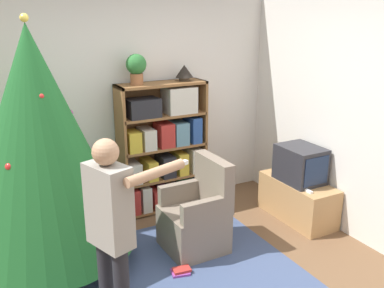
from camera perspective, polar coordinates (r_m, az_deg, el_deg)
name	(u,v)px	position (r m, az deg, el deg)	size (l,w,h in m)	color
wall_back	(115,102)	(4.89, -10.23, 5.54)	(8.00, 0.10, 2.60)	silver
wall_right	(382,119)	(4.41, 24.02, 3.03)	(0.10, 8.00, 2.60)	silver
area_rug	(161,285)	(3.91, -4.12, -18.22)	(2.51, 2.02, 0.01)	#3D4C70
bookshelf	(164,149)	(4.98, -3.80, -0.73)	(1.02, 0.32, 1.51)	brown
tv_stand	(297,200)	(5.04, 13.89, -7.21)	(0.41, 0.92, 0.46)	tan
television	(301,164)	(4.87, 14.27, -2.63)	(0.39, 0.50, 0.40)	#28282D
game_remote	(308,191)	(4.68, 15.19, -6.05)	(0.04, 0.12, 0.02)	white
christmas_tree	(38,142)	(3.88, -19.83, 0.22)	(1.57, 1.57, 2.26)	#4C3323
armchair	(197,218)	(4.28, 0.69, -9.83)	(0.58, 0.57, 0.92)	#7A6B5B
standing_person	(112,227)	(2.97, -10.68, -10.85)	(0.71, 0.45, 1.51)	#232328
potted_plant	(136,67)	(4.67, -7.44, 10.15)	(0.22, 0.22, 0.33)	#935B38
table_lamp	(184,72)	(4.91, -1.04, 9.60)	(0.20, 0.20, 0.18)	#473828
book_pile_near_tree	(114,269)	(4.11, -10.34, -16.13)	(0.21, 0.17, 0.06)	#B22D28
book_pile_by_chair	(181,271)	(4.04, -1.49, -16.60)	(0.19, 0.17, 0.05)	#843889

